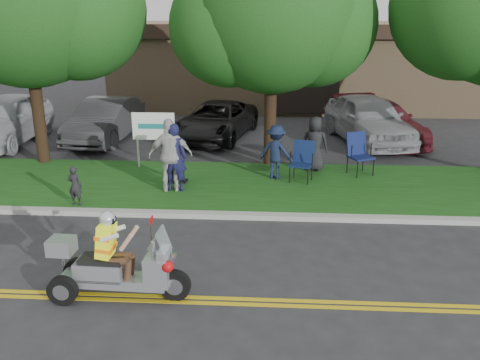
# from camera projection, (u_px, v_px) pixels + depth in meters

# --- Properties ---
(ground) EXTENTS (120.00, 120.00, 0.00)m
(ground) POSITION_uv_depth(u_px,v_px,m) (237.00, 286.00, 8.83)
(ground) COLOR #28282B
(ground) RESTS_ON ground
(centerline_near) EXTENTS (60.00, 0.10, 0.01)m
(centerline_near) POSITION_uv_depth(u_px,v_px,m) (235.00, 304.00, 8.28)
(centerline_near) COLOR gold
(centerline_near) RESTS_ON ground
(centerline_far) EXTENTS (60.00, 0.10, 0.01)m
(centerline_far) POSITION_uv_depth(u_px,v_px,m) (236.00, 299.00, 8.43)
(centerline_far) COLOR gold
(centerline_far) RESTS_ON ground
(curb) EXTENTS (60.00, 0.25, 0.12)m
(curb) POSITION_uv_depth(u_px,v_px,m) (246.00, 216.00, 11.70)
(curb) COLOR #A8A89E
(curb) RESTS_ON ground
(grass_verge) EXTENTS (60.00, 4.00, 0.10)m
(grass_verge) POSITION_uv_depth(u_px,v_px,m) (250.00, 186.00, 13.73)
(grass_verge) COLOR #1A4412
(grass_verge) RESTS_ON ground
(commercial_building) EXTENTS (18.00, 8.20, 4.00)m
(commercial_building) POSITION_uv_depth(u_px,v_px,m) (301.00, 63.00, 26.04)
(commercial_building) COLOR #9E7F5B
(commercial_building) RESTS_ON ground
(tree_left) EXTENTS (6.62, 5.40, 7.78)m
(tree_left) POSITION_uv_depth(u_px,v_px,m) (27.00, 0.00, 14.33)
(tree_left) COLOR #332114
(tree_left) RESTS_ON ground
(tree_mid) EXTENTS (5.88, 4.80, 7.05)m
(tree_mid) POSITION_uv_depth(u_px,v_px,m) (274.00, 15.00, 14.24)
(tree_mid) COLOR #332114
(tree_mid) RESTS_ON ground
(business_sign) EXTENTS (1.25, 0.06, 1.75)m
(business_sign) POSITION_uv_depth(u_px,v_px,m) (154.00, 129.00, 14.85)
(business_sign) COLOR silver
(business_sign) RESTS_ON ground
(trike_scooter) EXTENTS (2.34, 0.79, 1.53)m
(trike_scooter) POSITION_uv_depth(u_px,v_px,m) (113.00, 268.00, 8.35)
(trike_scooter) COLOR black
(trike_scooter) RESTS_ON ground
(lawn_chair_a) EXTENTS (0.73, 0.74, 1.10)m
(lawn_chair_a) POSITION_uv_depth(u_px,v_px,m) (303.00, 159.00, 13.84)
(lawn_chair_a) COLOR black
(lawn_chair_a) RESTS_ON grass_verge
(lawn_chair_b) EXTENTS (0.84, 0.85, 1.18)m
(lawn_chair_b) POSITION_uv_depth(u_px,v_px,m) (358.00, 151.00, 14.43)
(lawn_chair_b) COLOR black
(lawn_chair_b) RESTS_ON grass_verge
(spectator_adult_left) EXTENTS (0.67, 0.46, 1.78)m
(spectator_adult_left) POSITION_uv_depth(u_px,v_px,m) (174.00, 157.00, 12.97)
(spectator_adult_left) COLOR #16173F
(spectator_adult_left) RESTS_ON grass_verge
(spectator_adult_mid) EXTENTS (0.83, 0.70, 1.49)m
(spectator_adult_mid) POSITION_uv_depth(u_px,v_px,m) (174.00, 156.00, 13.64)
(spectator_adult_mid) COLOR black
(spectator_adult_mid) RESTS_ON grass_verge
(spectator_adult_right) EXTENTS (1.18, 0.66, 1.90)m
(spectator_adult_right) POSITION_uv_depth(u_px,v_px,m) (170.00, 155.00, 12.93)
(spectator_adult_right) COLOR beige
(spectator_adult_right) RESTS_ON grass_verge
(spectator_chair_a) EXTENTS (1.11, 0.89, 1.51)m
(spectator_chair_a) POSITION_uv_depth(u_px,v_px,m) (276.00, 152.00, 13.97)
(spectator_chair_a) COLOR #141D3A
(spectator_chair_a) RESTS_ON grass_verge
(spectator_chair_b) EXTENTS (0.84, 0.60, 1.59)m
(spectator_chair_b) POSITION_uv_depth(u_px,v_px,m) (314.00, 144.00, 14.66)
(spectator_chair_b) COLOR black
(spectator_chair_b) RESTS_ON grass_verge
(child_left) EXTENTS (0.38, 0.27, 0.97)m
(child_left) POSITION_uv_depth(u_px,v_px,m) (75.00, 186.00, 12.10)
(child_left) COLOR black
(child_left) RESTS_ON grass_verge
(parked_car_far_left) EXTENTS (2.32, 5.26, 1.76)m
(parked_car_far_left) POSITION_uv_depth(u_px,v_px,m) (4.00, 119.00, 18.11)
(parked_car_far_left) COLOR #A7A9AE
(parked_car_far_left) RESTS_ON ground
(parked_car_left) EXTENTS (1.90, 4.71, 1.52)m
(parked_car_left) POSITION_uv_depth(u_px,v_px,m) (106.00, 120.00, 18.50)
(parked_car_left) COLOR #333335
(parked_car_left) RESTS_ON ground
(parked_car_mid) EXTENTS (3.19, 5.15, 1.33)m
(parked_car_mid) POSITION_uv_depth(u_px,v_px,m) (216.00, 121.00, 18.90)
(parked_car_mid) COLOR black
(parked_car_mid) RESTS_ON ground
(parked_car_right) EXTENTS (3.30, 5.30, 1.43)m
(parked_car_right) POSITION_uv_depth(u_px,v_px,m) (380.00, 121.00, 18.56)
(parked_car_right) COLOR #501219
(parked_car_right) RESTS_ON ground
(parked_car_far_right) EXTENTS (3.02, 5.35, 1.72)m
(parked_car_far_right) POSITION_uv_depth(u_px,v_px,m) (368.00, 119.00, 18.26)
(parked_car_far_right) COLOR #97999E
(parked_car_far_right) RESTS_ON ground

